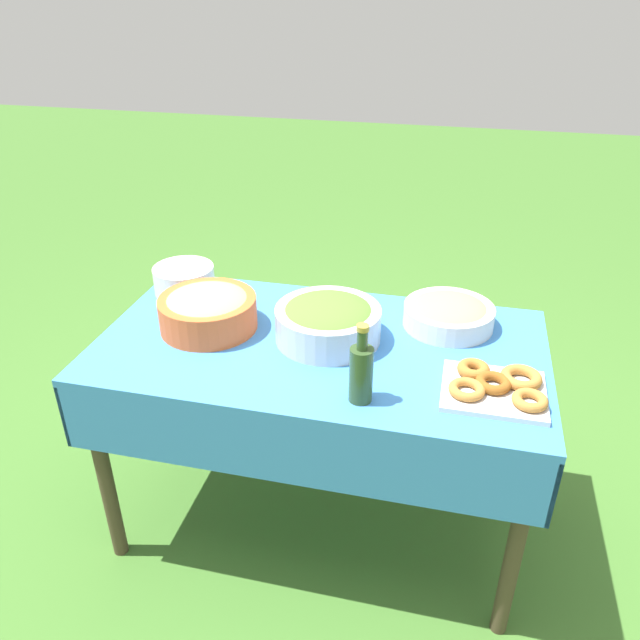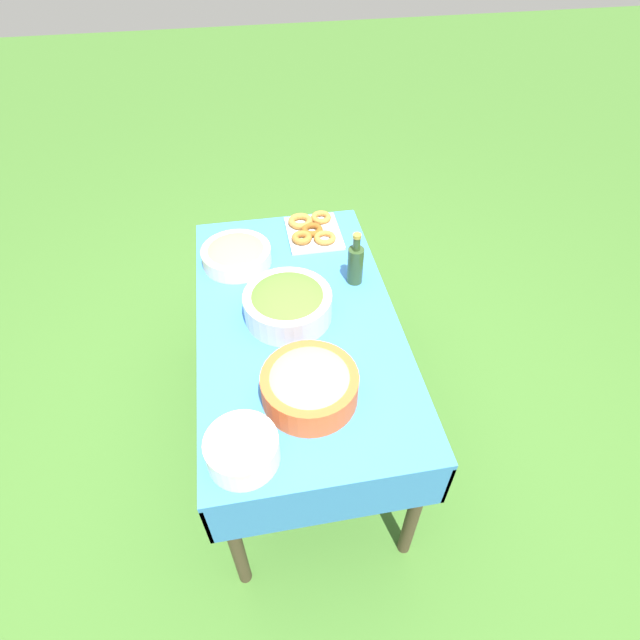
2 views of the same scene
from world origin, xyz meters
TOP-DOWN VIEW (x-y plane):
  - ground_plane at (0.00, 0.00)m, footprint 14.00×14.00m
  - picnic_table at (0.00, 0.00)m, footprint 1.41×0.77m
  - salad_bowl at (-0.02, -0.03)m, footprint 0.34×0.34m
  - pasta_bowl at (0.38, -0.01)m, footprint 0.32×0.32m
  - donut_platter at (-0.54, 0.15)m, footprint 0.29×0.25m
  - plate_stack at (0.57, -0.24)m, footprint 0.22×0.22m
  - olive_oil_bottle at (-0.18, 0.27)m, footprint 0.07×0.07m
  - bread_bowl at (-0.39, -0.21)m, footprint 0.30×0.30m

SIDE VIEW (x-z plane):
  - ground_plane at x=0.00m, z-range 0.00..0.00m
  - picnic_table at x=0.00m, z-range 0.27..1.03m
  - donut_platter at x=-0.54m, z-range 0.75..0.80m
  - bread_bowl at x=-0.39m, z-range 0.76..0.85m
  - plate_stack at x=0.57m, z-range 0.76..0.85m
  - salad_bowl at x=-0.02m, z-range 0.76..0.89m
  - pasta_bowl at x=0.38m, z-range 0.76..0.89m
  - olive_oil_bottle at x=-0.18m, z-range 0.73..0.97m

